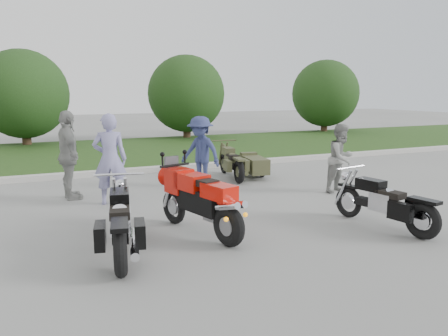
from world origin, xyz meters
name	(u,v)px	position (x,y,z in m)	size (l,w,h in m)	color
ground	(230,234)	(0.00, 0.00, 0.00)	(80.00, 80.00, 0.00)	gray
curb	(142,170)	(0.00, 6.00, 0.07)	(60.00, 0.30, 0.15)	#BAB7AF
grass_strip	(116,152)	(0.00, 10.15, 0.07)	(60.00, 8.00, 0.14)	#36571D
tree_mid_left	(23,94)	(-3.00, 13.50, 2.19)	(3.60, 3.60, 4.00)	#3F2B1C
tree_mid_right	(186,94)	(4.00, 13.50, 2.19)	(3.60, 3.60, 4.00)	#3F2B1C
tree_far_right	(325,93)	(12.00, 13.50, 2.19)	(3.60, 3.60, 4.00)	#3F2B1C
sportbike_red	(201,199)	(-0.45, 0.16, 0.60)	(0.78, 2.10, 1.01)	black
cruiser_left	(121,226)	(-1.81, -0.25, 0.44)	(0.59, 2.23, 0.86)	black
cruiser_right	(387,205)	(2.56, -0.82, 0.41)	(0.56, 2.07, 0.80)	black
cruiser_sidecar	(245,164)	(2.35, 4.10, 0.37)	(1.19, 2.06, 0.80)	black
person_stripe	(110,159)	(-1.42, 2.78, 0.94)	(0.69, 0.45, 1.88)	#8C88BA
person_grey	(341,158)	(3.63, 1.74, 0.79)	(0.77, 0.60, 1.58)	gray
person_denim	(201,152)	(0.88, 3.61, 0.86)	(1.11, 0.64, 1.72)	navy
person_back	(69,155)	(-2.16, 3.56, 0.96)	(1.12, 0.47, 1.92)	gray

